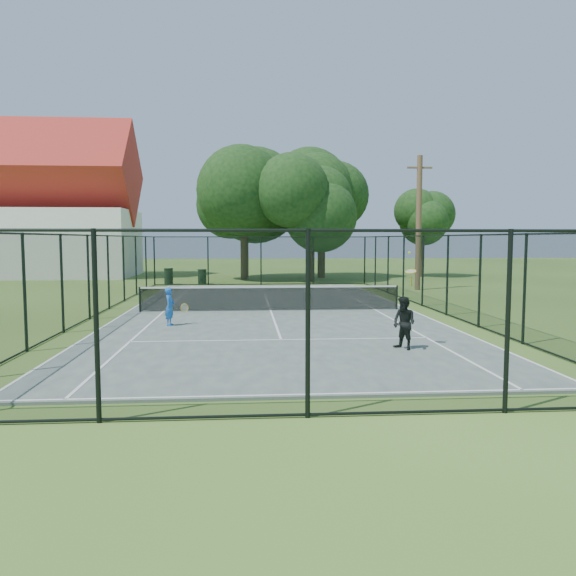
{
  "coord_description": "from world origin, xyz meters",
  "views": [
    {
      "loc": [
        -0.98,
        -21.67,
        2.84
      ],
      "look_at": [
        0.45,
        -3.0,
        1.2
      ],
      "focal_mm": 35.0,
      "sensor_mm": 36.0,
      "label": 1
    }
  ],
  "objects": [
    {
      "name": "trash_bin_left",
      "position": [
        -5.78,
        13.88,
        0.51
      ],
      "size": [
        0.58,
        0.58,
        1.01
      ],
      "color": "black",
      "rests_on": "ground"
    },
    {
      "name": "building",
      "position": [
        -17.0,
        22.0,
        4.93
      ],
      "size": [
        15.3,
        8.15,
        11.87
      ],
      "color": "silver",
      "rests_on": "ground"
    },
    {
      "name": "tree_near_mid",
      "position": [
        3.37,
        15.55,
        4.84
      ],
      "size": [
        6.01,
        6.01,
        7.86
      ],
      "color": "#332114",
      "rests_on": "ground"
    },
    {
      "name": "trash_bin_right",
      "position": [
        -3.7,
        14.04,
        0.47
      ],
      "size": [
        0.58,
        0.58,
        0.93
      ],
      "color": "black",
      "rests_on": "ground"
    },
    {
      "name": "player_blue",
      "position": [
        -3.4,
        -3.53,
        0.68
      ],
      "size": [
        0.77,
        0.49,
        1.24
      ],
      "color": "blue",
      "rests_on": "tennis_court"
    },
    {
      "name": "fence",
      "position": [
        0.0,
        0.0,
        1.5
      ],
      "size": [
        13.1,
        26.1,
        3.0
      ],
      "color": "black",
      "rests_on": "ground"
    },
    {
      "name": "tree_far_right",
      "position": [
        12.21,
        19.73,
        3.69
      ],
      "size": [
        4.52,
        4.52,
        5.97
      ],
      "color": "#332114",
      "rests_on": "ground"
    },
    {
      "name": "player_black",
      "position": [
        3.01,
        -7.96,
        0.74
      ],
      "size": [
        0.79,
        0.9,
        2.46
      ],
      "color": "black",
      "rests_on": "tennis_court"
    },
    {
      "name": "tennis_net",
      "position": [
        0.0,
        0.0,
        0.58
      ],
      "size": [
        10.08,
        0.08,
        0.95
      ],
      "color": "black",
      "rests_on": "tennis_court"
    },
    {
      "name": "tree_near_right",
      "position": [
        4.61,
        19.24,
        5.3
      ],
      "size": [
        6.04,
        6.04,
        8.34
      ],
      "color": "#332114",
      "rests_on": "ground"
    },
    {
      "name": "tree_near_left",
      "position": [
        -1.02,
        17.9,
        5.66
      ],
      "size": [
        7.06,
        7.06,
        9.2
      ],
      "color": "#332114",
      "rests_on": "ground"
    },
    {
      "name": "utility_pole",
      "position": [
        8.65,
        9.0,
        3.77
      ],
      "size": [
        1.4,
        0.3,
        7.42
      ],
      "color": "#4C3823",
      "rests_on": "ground"
    },
    {
      "name": "ground",
      "position": [
        0.0,
        0.0,
        0.0
      ],
      "size": [
        120.0,
        120.0,
        0.0
      ],
      "primitive_type": "plane",
      "color": "#3D5E20"
    },
    {
      "name": "tennis_court",
      "position": [
        0.0,
        0.0,
        0.03
      ],
      "size": [
        11.0,
        24.0,
        0.06
      ],
      "primitive_type": "cube",
      "color": "#4C5953",
      "rests_on": "ground"
    }
  ]
}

